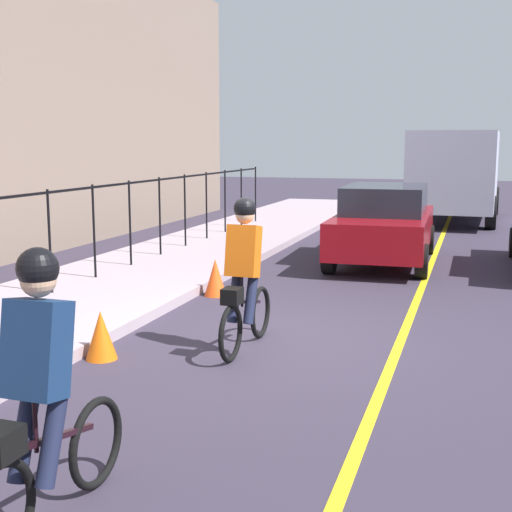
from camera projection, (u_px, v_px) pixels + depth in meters
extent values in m
plane|color=#312B3A|center=(268.00, 339.00, 8.82)|extent=(80.00, 80.00, 0.00)
cube|color=yellow|center=(397.00, 350.00, 8.34)|extent=(36.00, 0.12, 0.01)
cube|color=#9C8C97|center=(36.00, 314.00, 9.81)|extent=(40.00, 3.20, 0.15)
cylinder|color=black|center=(50.00, 241.00, 10.73)|extent=(0.04, 0.04, 1.60)
cylinder|color=black|center=(94.00, 231.00, 11.97)|extent=(0.04, 0.04, 1.60)
cylinder|color=black|center=(130.00, 223.00, 13.20)|extent=(0.04, 0.04, 1.60)
cylinder|color=black|center=(160.00, 216.00, 14.43)|extent=(0.04, 0.04, 1.60)
cylinder|color=black|center=(185.00, 210.00, 15.66)|extent=(0.04, 0.04, 1.60)
cylinder|color=black|center=(206.00, 205.00, 16.90)|extent=(0.04, 0.04, 1.60)
cylinder|color=black|center=(225.00, 201.00, 18.13)|extent=(0.04, 0.04, 1.60)
cylinder|color=black|center=(241.00, 197.00, 19.36)|extent=(0.04, 0.04, 1.60)
cylinder|color=black|center=(256.00, 194.00, 20.60)|extent=(0.04, 0.04, 1.60)
cube|color=black|center=(47.00, 193.00, 10.61)|extent=(20.96, 0.04, 0.04)
torus|color=black|center=(260.00, 312.00, 8.84)|extent=(0.66, 0.08, 0.66)
torus|color=black|center=(231.00, 333.00, 7.86)|extent=(0.66, 0.08, 0.66)
cube|color=black|center=(246.00, 302.00, 8.31)|extent=(0.93, 0.06, 0.24)
cylinder|color=black|center=(242.00, 292.00, 8.15)|extent=(0.03, 0.03, 0.35)
cube|color=#D35A0F|center=(243.00, 251.00, 8.12)|extent=(0.35, 0.37, 0.63)
sphere|color=tan|center=(245.00, 215.00, 8.10)|extent=(0.22, 0.22, 0.22)
sphere|color=black|center=(245.00, 209.00, 8.09)|extent=(0.26, 0.26, 0.26)
cylinder|color=#191E38|center=(235.00, 295.00, 8.22)|extent=(0.34, 0.13, 0.65)
cylinder|color=#191E38|center=(251.00, 296.00, 8.15)|extent=(0.34, 0.13, 0.65)
cube|color=black|center=(232.00, 296.00, 7.84)|extent=(0.24, 0.21, 0.18)
torus|color=black|center=(97.00, 443.00, 5.00)|extent=(0.66, 0.08, 0.66)
cube|color=black|center=(51.00, 439.00, 4.47)|extent=(0.93, 0.06, 0.24)
cylinder|color=black|center=(35.00, 425.00, 4.30)|extent=(0.03, 0.03, 0.35)
cube|color=navy|center=(37.00, 349.00, 4.28)|extent=(0.35, 0.37, 0.63)
sphere|color=tan|center=(38.00, 280.00, 4.25)|extent=(0.22, 0.22, 0.22)
sphere|color=black|center=(38.00, 268.00, 4.24)|extent=(0.26, 0.26, 0.26)
cylinder|color=#191E38|center=(25.00, 429.00, 4.37)|extent=(0.34, 0.13, 0.65)
cylinder|color=#191E38|center=(53.00, 433.00, 4.31)|extent=(0.34, 0.13, 0.65)
cube|color=black|center=(0.00, 443.00, 4.00)|extent=(0.24, 0.21, 0.18)
cube|color=maroon|center=(384.00, 231.00, 14.32)|extent=(4.44, 1.91, 0.70)
cube|color=#1E232D|center=(385.00, 199.00, 14.40)|extent=(2.50, 1.65, 0.56)
cylinder|color=black|center=(422.00, 261.00, 12.72)|extent=(0.65, 0.24, 0.64)
cylinder|color=black|center=(329.00, 257.00, 13.19)|extent=(0.65, 0.24, 0.64)
cylinder|color=black|center=(429.00, 239.00, 15.56)|extent=(0.65, 0.24, 0.64)
cylinder|color=black|center=(352.00, 237.00, 16.02)|extent=(0.65, 0.24, 0.64)
cube|color=#AAAEC6|center=(455.00, 170.00, 21.12)|extent=(4.84, 2.57, 2.30)
cube|color=silver|center=(462.00, 172.00, 24.33)|extent=(1.90, 2.27, 1.90)
cylinder|color=black|center=(427.00, 199.00, 24.72)|extent=(0.97, 0.33, 0.96)
cylinder|color=black|center=(494.00, 201.00, 23.98)|extent=(0.97, 0.33, 0.96)
cylinder|color=black|center=(411.00, 210.00, 20.69)|extent=(0.97, 0.33, 0.96)
cylinder|color=black|center=(491.00, 213.00, 19.94)|extent=(0.97, 0.33, 0.96)
cone|color=#F95117|center=(215.00, 277.00, 11.28)|extent=(0.36, 0.36, 0.60)
cone|color=#E75F0E|center=(101.00, 335.00, 7.97)|extent=(0.36, 0.36, 0.56)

